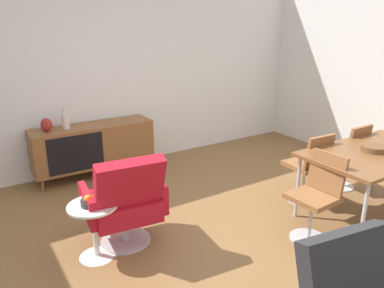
{
  "coord_description": "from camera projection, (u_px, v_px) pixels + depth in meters",
  "views": [
    {
      "loc": [
        -1.93,
        -2.45,
        2.03
      ],
      "look_at": [
        -0.07,
        0.47,
        0.89
      ],
      "focal_mm": 34.75,
      "sensor_mm": 36.0,
      "label": 1
    }
  ],
  "objects": [
    {
      "name": "wall_back",
      "position": [
        115.0,
        69.0,
        5.23
      ],
      "size": [
        6.8,
        0.12,
        2.8
      ],
      "primitive_type": "cube",
      "color": "silver",
      "rests_on": "ground_plane"
    },
    {
      "name": "lounge_chair_red",
      "position": [
        125.0,
        200.0,
        3.42
      ],
      "size": [
        0.77,
        0.71,
        0.95
      ],
      "color": "red",
      "rests_on": "ground_plane"
    },
    {
      "name": "wooden_bowl_on_table",
      "position": [
        374.0,
        148.0,
        3.89
      ],
      "size": [
        0.26,
        0.26,
        0.06
      ],
      "primitive_type": "cylinder",
      "color": "brown",
      "rests_on": "dining_table"
    },
    {
      "name": "vase_cobalt",
      "position": [
        46.0,
        125.0,
        4.63
      ],
      "size": [
        0.14,
        0.14,
        0.17
      ],
      "color": "maroon",
      "rests_on": "sideboard"
    },
    {
      "name": "dining_chair_back_right",
      "position": [
        348.0,
        154.0,
        4.62
      ],
      "size": [
        0.4,
        0.43,
        0.86
      ],
      "color": "brown",
      "rests_on": "ground_plane"
    },
    {
      "name": "sideboard",
      "position": [
        94.0,
        145.0,
        5.04
      ],
      "size": [
        1.6,
        0.45,
        0.72
      ],
      "color": "brown",
      "rests_on": "ground_plane"
    },
    {
      "name": "ground_plane",
      "position": [
        224.0,
        243.0,
        3.58
      ],
      "size": [
        8.32,
        8.32,
        0.0
      ],
      "primitive_type": "plane",
      "color": "brown"
    },
    {
      "name": "vase_sculptural_dark",
      "position": [
        65.0,
        121.0,
        4.74
      ],
      "size": [
        0.09,
        0.09,
        0.29
      ],
      "color": "beige",
      "rests_on": "sideboard"
    },
    {
      "name": "fruit_bowl",
      "position": [
        92.0,
        201.0,
        3.21
      ],
      "size": [
        0.2,
        0.2,
        0.11
      ],
      "color": "#262628",
      "rests_on": "side_table_round"
    },
    {
      "name": "dining_table",
      "position": [
        376.0,
        154.0,
        3.92
      ],
      "size": [
        1.6,
        0.9,
        0.74
      ],
      "color": "brown",
      "rests_on": "ground_plane"
    },
    {
      "name": "dining_chair_near_window",
      "position": [
        317.0,
        194.0,
        3.54
      ],
      "size": [
        0.45,
        0.42,
        0.86
      ],
      "color": "brown",
      "rests_on": "ground_plane"
    },
    {
      "name": "side_table_round",
      "position": [
        94.0,
        225.0,
        3.28
      ],
      "size": [
        0.44,
        0.44,
        0.52
      ],
      "color": "white",
      "rests_on": "ground_plane"
    },
    {
      "name": "dining_chair_back_left",
      "position": [
        309.0,
        165.0,
        4.26
      ],
      "size": [
        0.42,
        0.44,
        0.86
      ],
      "color": "brown",
      "rests_on": "ground_plane"
    }
  ]
}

